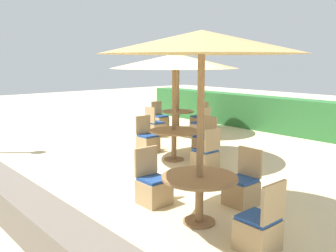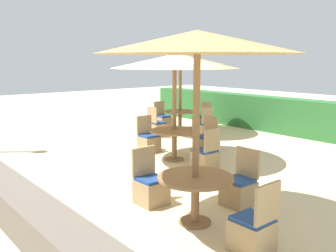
# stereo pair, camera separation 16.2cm
# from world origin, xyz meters

# --- Properties ---
(ground_plane) EXTENTS (40.00, 40.00, 0.00)m
(ground_plane) POSITION_xyz_m (0.00, 0.00, 0.00)
(ground_plane) COLOR beige
(hedge_row) EXTENTS (13.00, 0.70, 1.15)m
(hedge_row) POSITION_xyz_m (0.00, 5.93, 0.57)
(hedge_row) COLOR #2D6B33
(hedge_row) RESTS_ON ground_plane
(stone_border) EXTENTS (10.00, 0.56, 0.52)m
(stone_border) POSITION_xyz_m (0.00, -3.05, 0.26)
(stone_border) COLOR #6B6056
(stone_border) RESTS_ON ground_plane
(parasol_back_left) EXTENTS (2.76, 2.76, 2.55)m
(parasol_back_left) POSITION_xyz_m (-2.75, 3.41, 2.38)
(parasol_back_left) COLOR olive
(parasol_back_left) RESTS_ON ground_plane
(round_table_back_left) EXTENTS (1.04, 1.04, 0.71)m
(round_table_back_left) POSITION_xyz_m (-2.75, 3.41, 0.56)
(round_table_back_left) COLOR olive
(round_table_back_left) RESTS_ON ground_plane
(patio_chair_back_left_south) EXTENTS (0.46, 0.46, 0.93)m
(patio_chair_back_left_south) POSITION_xyz_m (-2.76, 2.45, 0.26)
(patio_chair_back_left_south) COLOR tan
(patio_chair_back_left_south) RESTS_ON ground_plane
(patio_chair_back_left_west) EXTENTS (0.46, 0.46, 0.93)m
(patio_chair_back_left_west) POSITION_xyz_m (-3.72, 3.46, 0.26)
(patio_chair_back_left_west) COLOR tan
(patio_chair_back_left_west) RESTS_ON ground_plane
(patio_chair_back_left_east) EXTENTS (0.46, 0.46, 0.93)m
(patio_chair_back_left_east) POSITION_xyz_m (-1.76, 3.47, 0.26)
(patio_chair_back_left_east) COLOR tan
(patio_chair_back_left_east) RESTS_ON ground_plane
(patio_chair_back_left_north) EXTENTS (0.46, 0.46, 0.93)m
(patio_chair_back_left_north) POSITION_xyz_m (-2.76, 4.44, 0.26)
(patio_chair_back_left_north) COLOR tan
(patio_chair_back_left_north) RESTS_ON ground_plane
(parasol_front_right) EXTENTS (2.83, 2.83, 2.76)m
(parasol_front_right) POSITION_xyz_m (2.62, -1.07, 2.59)
(parasol_front_right) COLOR olive
(parasol_front_right) RESTS_ON ground_plane
(round_table_front_right) EXTENTS (1.11, 1.11, 0.71)m
(round_table_front_right) POSITION_xyz_m (2.62, -1.07, 0.57)
(round_table_front_right) COLOR olive
(round_table_front_right) RESTS_ON ground_plane
(patio_chair_front_right_east) EXTENTS (0.46, 0.46, 0.93)m
(patio_chair_front_right_east) POSITION_xyz_m (3.68, -1.09, 0.26)
(patio_chair_front_right_east) COLOR tan
(patio_chair_front_right_east) RESTS_ON ground_plane
(patio_chair_front_right_north) EXTENTS (0.46, 0.46, 0.93)m
(patio_chair_front_right_north) POSITION_xyz_m (2.59, -0.04, 0.26)
(patio_chair_front_right_north) COLOR tan
(patio_chair_front_right_north) RESTS_ON ground_plane
(patio_chair_front_right_west) EXTENTS (0.46, 0.46, 0.93)m
(patio_chair_front_right_west) POSITION_xyz_m (1.60, -1.11, 0.26)
(patio_chair_front_right_west) COLOR tan
(patio_chair_front_right_west) RESTS_ON ground_plane
(parasol_center) EXTENTS (2.95, 2.95, 2.49)m
(parasol_center) POSITION_xyz_m (-0.23, 0.99, 2.32)
(parasol_center) COLOR olive
(parasol_center) RESTS_ON ground_plane
(round_table_center) EXTENTS (1.14, 1.14, 0.73)m
(round_table_center) POSITION_xyz_m (-0.23, 0.99, 0.59)
(round_table_center) COLOR olive
(round_table_center) RESTS_ON ground_plane
(patio_chair_center_west) EXTENTS (0.46, 0.46, 0.93)m
(patio_chair_center_west) POSITION_xyz_m (-1.30, 1.02, 0.26)
(patio_chair_center_west) COLOR tan
(patio_chair_center_west) RESTS_ON ground_plane
(patio_chair_center_north) EXTENTS (0.46, 0.46, 0.93)m
(patio_chair_center_north) POSITION_xyz_m (-0.24, 2.06, 0.26)
(patio_chair_center_north) COLOR tan
(patio_chair_center_north) RESTS_ON ground_plane
(patio_chair_center_east) EXTENTS (0.46, 0.46, 0.93)m
(patio_chair_center_east) POSITION_xyz_m (0.80, 0.99, 0.26)
(patio_chair_center_east) COLOR tan
(patio_chair_center_east) RESTS_ON ground_plane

